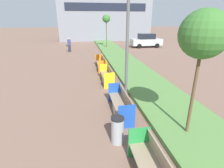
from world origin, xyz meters
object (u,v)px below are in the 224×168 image
(bench_orange_frame, at_px, (101,64))
(sapling_tree_far, at_px, (106,19))
(pedestrian_walking, at_px, (69,45))
(sapling_tree_near, at_px, (204,35))
(bench_blue_frame, at_px, (121,105))
(litter_bin, at_px, (117,130))
(street_lamp_post, at_px, (128,12))
(parked_car_distant, at_px, (146,41))
(bench_yellow_frame, at_px, (107,77))

(bench_orange_frame, height_order, sapling_tree_far, sapling_tree_far)
(pedestrian_walking, bearing_deg, sapling_tree_near, -74.53)
(bench_blue_frame, relative_size, pedestrian_walking, 1.39)
(bench_blue_frame, height_order, sapling_tree_near, sapling_tree_near)
(bench_orange_frame, relative_size, litter_bin, 2.63)
(street_lamp_post, distance_m, sapling_tree_far, 15.58)
(parked_car_distant, bearing_deg, sapling_tree_far, -178.21)
(pedestrian_walking, distance_m, parked_car_distant, 10.58)
(bench_yellow_frame, relative_size, sapling_tree_far, 0.49)
(pedestrian_walking, bearing_deg, bench_blue_frame, -79.29)
(bench_orange_frame, bearing_deg, bench_yellow_frame, -90.06)
(bench_blue_frame, bearing_deg, sapling_tree_near, -45.46)
(bench_yellow_frame, height_order, street_lamp_post, street_lamp_post)
(pedestrian_walking, bearing_deg, sapling_tree_far, 20.54)
(bench_orange_frame, relative_size, pedestrian_walking, 1.44)
(sapling_tree_far, bearing_deg, bench_blue_frame, -96.23)
(bench_yellow_frame, distance_m, street_lamp_post, 4.35)
(sapling_tree_near, bearing_deg, street_lamp_post, 109.94)
(sapling_tree_far, distance_m, pedestrian_walking, 5.84)
(sapling_tree_near, bearing_deg, bench_blue_frame, 134.54)
(bench_blue_frame, height_order, bench_orange_frame, same)
(litter_bin, height_order, street_lamp_post, street_lamp_post)
(bench_blue_frame, distance_m, parked_car_distant, 18.86)
(bench_blue_frame, bearing_deg, street_lamp_post, 68.76)
(parked_car_distant, bearing_deg, street_lamp_post, -113.87)
(bench_blue_frame, xyz_separation_m, street_lamp_post, (0.61, 1.57, 3.64))
(sapling_tree_near, bearing_deg, parked_car_distant, 73.67)
(litter_bin, distance_m, parked_car_distant, 20.73)
(bench_blue_frame, bearing_deg, pedestrian_walking, 100.71)
(pedestrian_walking, bearing_deg, parked_car_distant, 10.81)
(street_lamp_post, bearing_deg, sapling_tree_near, -70.06)
(sapling_tree_near, bearing_deg, pedestrian_walking, 105.47)
(bench_yellow_frame, height_order, bench_orange_frame, same)
(litter_bin, xyz_separation_m, pedestrian_walking, (-2.38, 17.13, 0.38))
(litter_bin, bearing_deg, pedestrian_walking, 97.90)
(bench_yellow_frame, bearing_deg, sapling_tree_far, 81.97)
(bench_yellow_frame, height_order, sapling_tree_far, sapling_tree_far)
(bench_blue_frame, bearing_deg, parked_car_distant, 66.58)
(bench_yellow_frame, xyz_separation_m, sapling_tree_far, (1.87, 13.25, 3.34))
(bench_yellow_frame, height_order, litter_bin, bench_yellow_frame)
(pedestrian_walking, bearing_deg, bench_orange_frame, -70.59)
(bench_yellow_frame, distance_m, sapling_tree_far, 13.79)
(street_lamp_post, height_order, sapling_tree_near, street_lamp_post)
(sapling_tree_far, xyz_separation_m, parked_car_distant, (5.62, 0.20, -2.79))
(sapling_tree_near, xyz_separation_m, pedestrian_walking, (-4.76, 17.21, -2.50))
(bench_blue_frame, height_order, pedestrian_walking, pedestrian_walking)
(bench_blue_frame, bearing_deg, sapling_tree_far, 83.77)
(bench_orange_frame, bearing_deg, parked_car_distant, 53.72)
(bench_orange_frame, xyz_separation_m, sapling_tree_far, (1.87, 10.01, 3.33))
(street_lamp_post, height_order, parked_car_distant, street_lamp_post)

